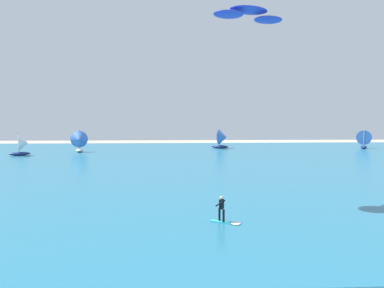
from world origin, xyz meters
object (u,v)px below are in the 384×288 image
Objects in this scene: kitesurfer at (224,213)px; kite at (249,14)px; sailboat_heeled_over at (364,139)px; sailboat_center_horizon at (222,139)px; sailboat_mid_right at (79,141)px; sailboat_trailing at (23,145)px.

kite is (2.86, 6.68, 14.27)m from kitesurfer.
sailboat_heeled_over reaches higher than kitesurfer.
sailboat_heeled_over is 0.96× the size of sailboat_center_horizon.
kite reaches higher than kitesurfer.
kite is at bearing -60.52° from sailboat_mid_right.
sailboat_mid_right is (-25.34, 44.83, -12.62)m from kite.
sailboat_mid_right reaches higher than sailboat_heeled_over.
kitesurfer is 0.40× the size of sailboat_center_horizon.
kitesurfer is at bearing -125.51° from sailboat_heeled_over.
sailboat_mid_right is at bearing -165.03° from sailboat_center_horizon.
sailboat_trailing is 0.89× the size of sailboat_mid_right.
sailboat_mid_right reaches higher than sailboat_trailing.
kite reaches higher than sailboat_center_horizon.
kitesurfer is at bearing -97.95° from sailboat_center_horizon.
kitesurfer is at bearing -66.42° from sailboat_mid_right.
kitesurfer is 0.45× the size of sailboat_trailing.
sailboat_mid_right is (-22.48, 51.51, 1.65)m from kitesurfer.
kite is at bearing -48.40° from sailboat_trailing.
sailboat_mid_right is at bearing 119.48° from kite.
sailboat_trailing is 42.13m from sailboat_center_horizon.
sailboat_center_horizon is at bearing 177.58° from sailboat_heeled_over.
sailboat_trailing is at bearing 124.69° from kitesurfer.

